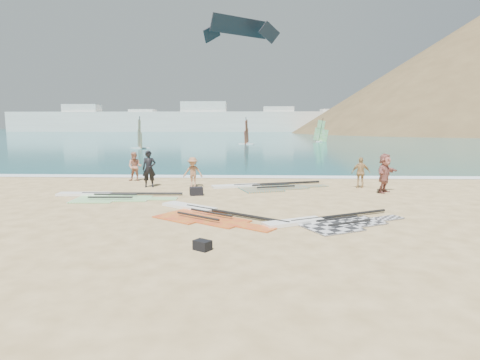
{
  "coord_description": "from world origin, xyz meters",
  "views": [
    {
      "loc": [
        0.76,
        -13.31,
        3.46
      ],
      "look_at": [
        0.1,
        4.0,
        1.0
      ],
      "focal_mm": 30.0,
      "sensor_mm": 36.0,
      "label": 1
    }
  ],
  "objects_px": {
    "person_wetsuit": "(149,169)",
    "beachgoer_right": "(385,173)",
    "rig_green": "(106,196)",
    "gear_bag_far": "(202,245)",
    "beachgoer_left": "(135,167)",
    "rig_orange": "(262,187)",
    "rig_red": "(203,213)",
    "beachgoer_back": "(361,173)",
    "gear_bag_near": "(196,191)",
    "beachgoer_mid": "(193,172)",
    "rig_grey": "(326,222)"
  },
  "relations": [
    {
      "from": "gear_bag_near",
      "to": "beachgoer_mid",
      "type": "xyz_separation_m",
      "value": [
        -0.55,
        2.52,
        0.62
      ]
    },
    {
      "from": "rig_green",
      "to": "person_wetsuit",
      "type": "xyz_separation_m",
      "value": [
        1.26,
        3.13,
        0.95
      ]
    },
    {
      "from": "rig_green",
      "to": "gear_bag_far",
      "type": "bearing_deg",
      "value": -55.77
    },
    {
      "from": "rig_grey",
      "to": "person_wetsuit",
      "type": "xyz_separation_m",
      "value": [
        -8.23,
        7.78,
        0.95
      ]
    },
    {
      "from": "rig_green",
      "to": "beachgoer_back",
      "type": "height_order",
      "value": "beachgoer_back"
    },
    {
      "from": "rig_red",
      "to": "beachgoer_right",
      "type": "xyz_separation_m",
      "value": [
        8.46,
        5.23,
        0.94
      ]
    },
    {
      "from": "rig_orange",
      "to": "beachgoer_back",
      "type": "height_order",
      "value": "beachgoer_back"
    },
    {
      "from": "rig_green",
      "to": "gear_bag_near",
      "type": "relative_size",
      "value": 9.74
    },
    {
      "from": "person_wetsuit",
      "to": "beachgoer_right",
      "type": "relative_size",
      "value": 1.01
    },
    {
      "from": "rig_orange",
      "to": "rig_green",
      "type": "bearing_deg",
      "value": -175.54
    },
    {
      "from": "rig_red",
      "to": "beachgoer_back",
      "type": "bearing_deg",
      "value": 75.43
    },
    {
      "from": "beachgoer_back",
      "to": "beachgoer_mid",
      "type": "bearing_deg",
      "value": 1.33
    },
    {
      "from": "rig_grey",
      "to": "rig_orange",
      "type": "bearing_deg",
      "value": 77.69
    },
    {
      "from": "rig_orange",
      "to": "beachgoer_mid",
      "type": "distance_m",
      "value": 3.83
    },
    {
      "from": "gear_bag_far",
      "to": "beachgoer_mid",
      "type": "xyz_separation_m",
      "value": [
        -1.96,
        10.95,
        0.68
      ]
    },
    {
      "from": "beachgoer_mid",
      "to": "beachgoer_right",
      "type": "distance_m",
      "value": 9.98
    },
    {
      "from": "rig_grey",
      "to": "beachgoer_mid",
      "type": "bearing_deg",
      "value": 99.14
    },
    {
      "from": "rig_grey",
      "to": "gear_bag_far",
      "type": "bearing_deg",
      "value": -169.43
    },
    {
      "from": "rig_grey",
      "to": "gear_bag_far",
      "type": "distance_m",
      "value": 4.96
    },
    {
      "from": "beachgoer_back",
      "to": "beachgoer_right",
      "type": "xyz_separation_m",
      "value": [
        0.81,
        -1.39,
        0.15
      ]
    },
    {
      "from": "rig_grey",
      "to": "gear_bag_near",
      "type": "distance_m",
      "value": 7.56
    },
    {
      "from": "rig_grey",
      "to": "beachgoer_left",
      "type": "distance_m",
      "value": 13.97
    },
    {
      "from": "gear_bag_far",
      "to": "person_wetsuit",
      "type": "distance_m",
      "value": 11.69
    },
    {
      "from": "person_wetsuit",
      "to": "beachgoer_left",
      "type": "bearing_deg",
      "value": 111.52
    },
    {
      "from": "gear_bag_far",
      "to": "person_wetsuit",
      "type": "height_order",
      "value": "person_wetsuit"
    },
    {
      "from": "gear_bag_far",
      "to": "beachgoer_back",
      "type": "height_order",
      "value": "beachgoer_back"
    },
    {
      "from": "rig_green",
      "to": "gear_bag_far",
      "type": "height_order",
      "value": "gear_bag_far"
    },
    {
      "from": "rig_grey",
      "to": "gear_bag_far",
      "type": "height_order",
      "value": "gear_bag_far"
    },
    {
      "from": "rig_orange",
      "to": "beachgoer_left",
      "type": "xyz_separation_m",
      "value": [
        -7.58,
        2.21,
        0.82
      ]
    },
    {
      "from": "person_wetsuit",
      "to": "gear_bag_near",
      "type": "bearing_deg",
      "value": -50.84
    },
    {
      "from": "rig_grey",
      "to": "rig_orange",
      "type": "distance_m",
      "value": 8.1
    },
    {
      "from": "gear_bag_far",
      "to": "person_wetsuit",
      "type": "xyz_separation_m",
      "value": [
        -4.33,
        10.83,
        0.86
      ]
    },
    {
      "from": "gear_bag_near",
      "to": "gear_bag_far",
      "type": "xyz_separation_m",
      "value": [
        1.4,
        -8.43,
        -0.06
      ]
    },
    {
      "from": "gear_bag_far",
      "to": "beachgoer_right",
      "type": "height_order",
      "value": "beachgoer_right"
    },
    {
      "from": "gear_bag_near",
      "to": "person_wetsuit",
      "type": "xyz_separation_m",
      "value": [
        -2.92,
        2.4,
        0.8
      ]
    },
    {
      "from": "gear_bag_far",
      "to": "person_wetsuit",
      "type": "bearing_deg",
      "value": 111.78
    },
    {
      "from": "gear_bag_near",
      "to": "gear_bag_far",
      "type": "height_order",
      "value": "gear_bag_near"
    },
    {
      "from": "gear_bag_near",
      "to": "beachgoer_right",
      "type": "distance_m",
      "value": 9.42
    },
    {
      "from": "rig_green",
      "to": "beachgoer_left",
      "type": "bearing_deg",
      "value": 90.44
    },
    {
      "from": "gear_bag_far",
      "to": "person_wetsuit",
      "type": "relative_size",
      "value": 0.23
    },
    {
      "from": "rig_red",
      "to": "beachgoer_back",
      "type": "relative_size",
      "value": 3.07
    },
    {
      "from": "beachgoer_right",
      "to": "gear_bag_far",
      "type": "bearing_deg",
      "value": -179.15
    },
    {
      "from": "rig_orange",
      "to": "beachgoer_mid",
      "type": "relative_size",
      "value": 3.94
    },
    {
      "from": "rig_grey",
      "to": "beachgoer_mid",
      "type": "xyz_separation_m",
      "value": [
        -5.86,
        7.9,
        0.77
      ]
    },
    {
      "from": "rig_orange",
      "to": "beachgoer_right",
      "type": "xyz_separation_m",
      "value": [
        6.13,
        -1.35,
        0.94
      ]
    },
    {
      "from": "person_wetsuit",
      "to": "beachgoer_right",
      "type": "bearing_deg",
      "value": -17.56
    },
    {
      "from": "beachgoer_mid",
      "to": "beachgoer_back",
      "type": "distance_m",
      "value": 9.06
    },
    {
      "from": "beachgoer_left",
      "to": "beachgoer_right",
      "type": "relative_size",
      "value": 0.89
    },
    {
      "from": "beachgoer_back",
      "to": "rig_red",
      "type": "bearing_deg",
      "value": 42.44
    },
    {
      "from": "gear_bag_near",
      "to": "beachgoer_back",
      "type": "relative_size",
      "value": 0.37
    }
  ]
}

